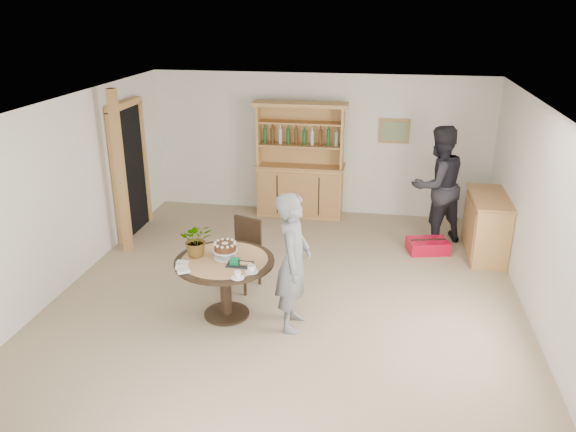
{
  "coord_description": "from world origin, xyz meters",
  "views": [
    {
      "loc": [
        1.1,
        -6.26,
        3.63
      ],
      "look_at": [
        -0.04,
        0.4,
        1.05
      ],
      "focal_mm": 35.0,
      "sensor_mm": 36.0,
      "label": 1
    }
  ],
  "objects_px": {
    "dining_chair": "(244,249)",
    "sideboard": "(487,225)",
    "teen_boy": "(293,262)",
    "dining_table": "(225,271)",
    "hutch": "(300,178)",
    "adult_person": "(437,185)",
    "red_suitcase": "(428,246)"
  },
  "relations": [
    {
      "from": "sideboard",
      "to": "dining_table",
      "type": "xyz_separation_m",
      "value": [
        -3.41,
        -2.41,
        0.13
      ]
    },
    {
      "from": "sideboard",
      "to": "teen_boy",
      "type": "relative_size",
      "value": 0.75
    },
    {
      "from": "adult_person",
      "to": "teen_boy",
      "type": "bearing_deg",
      "value": 25.15
    },
    {
      "from": "hutch",
      "to": "teen_boy",
      "type": "relative_size",
      "value": 1.22
    },
    {
      "from": "sideboard",
      "to": "red_suitcase",
      "type": "distance_m",
      "value": 0.92
    },
    {
      "from": "hutch",
      "to": "dining_chair",
      "type": "relative_size",
      "value": 2.16
    },
    {
      "from": "sideboard",
      "to": "dining_chair",
      "type": "height_order",
      "value": "dining_chair"
    },
    {
      "from": "dining_chair",
      "to": "teen_boy",
      "type": "relative_size",
      "value": 0.56
    },
    {
      "from": "adult_person",
      "to": "red_suitcase",
      "type": "xyz_separation_m",
      "value": [
        -0.1,
        -0.46,
        -0.85
      ]
    },
    {
      "from": "hutch",
      "to": "adult_person",
      "type": "distance_m",
      "value": 2.46
    },
    {
      "from": "dining_chair",
      "to": "sideboard",
      "type": "bearing_deg",
      "value": 44.66
    },
    {
      "from": "dining_table",
      "to": "adult_person",
      "type": "bearing_deg",
      "value": 46.33
    },
    {
      "from": "hutch",
      "to": "red_suitcase",
      "type": "relative_size",
      "value": 3.01
    },
    {
      "from": "sideboard",
      "to": "adult_person",
      "type": "bearing_deg",
      "value": 152.24
    },
    {
      "from": "hutch",
      "to": "teen_boy",
      "type": "distance_m",
      "value": 3.78
    },
    {
      "from": "dining_table",
      "to": "dining_chair",
      "type": "xyz_separation_m",
      "value": [
        0.03,
        0.82,
        -0.07
      ]
    },
    {
      "from": "dining_table",
      "to": "adult_person",
      "type": "height_order",
      "value": "adult_person"
    },
    {
      "from": "dining_chair",
      "to": "hutch",
      "type": "bearing_deg",
      "value": 102.65
    },
    {
      "from": "red_suitcase",
      "to": "adult_person",
      "type": "bearing_deg",
      "value": 63.64
    },
    {
      "from": "dining_chair",
      "to": "teen_boy",
      "type": "xyz_separation_m",
      "value": [
        0.82,
        -0.92,
        0.3
      ]
    },
    {
      "from": "hutch",
      "to": "dining_chair",
      "type": "bearing_deg",
      "value": -96.96
    },
    {
      "from": "hutch",
      "to": "dining_table",
      "type": "bearing_deg",
      "value": -95.81
    },
    {
      "from": "dining_table",
      "to": "adult_person",
      "type": "relative_size",
      "value": 0.63
    },
    {
      "from": "teen_boy",
      "to": "red_suitcase",
      "type": "bearing_deg",
      "value": -34.6
    },
    {
      "from": "teen_boy",
      "to": "dining_chair",
      "type": "bearing_deg",
      "value": 42.21
    },
    {
      "from": "dining_table",
      "to": "hutch",
      "type": "bearing_deg",
      "value": 84.19
    },
    {
      "from": "hutch",
      "to": "dining_chair",
      "type": "height_order",
      "value": "hutch"
    },
    {
      "from": "hutch",
      "to": "sideboard",
      "type": "relative_size",
      "value": 1.62
    },
    {
      "from": "sideboard",
      "to": "teen_boy",
      "type": "xyz_separation_m",
      "value": [
        -2.56,
        -2.51,
        0.36
      ]
    },
    {
      "from": "hutch",
      "to": "sideboard",
      "type": "bearing_deg",
      "value": -22.21
    },
    {
      "from": "hutch",
      "to": "dining_table",
      "type": "distance_m",
      "value": 3.67
    },
    {
      "from": "sideboard",
      "to": "adult_person",
      "type": "height_order",
      "value": "adult_person"
    }
  ]
}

